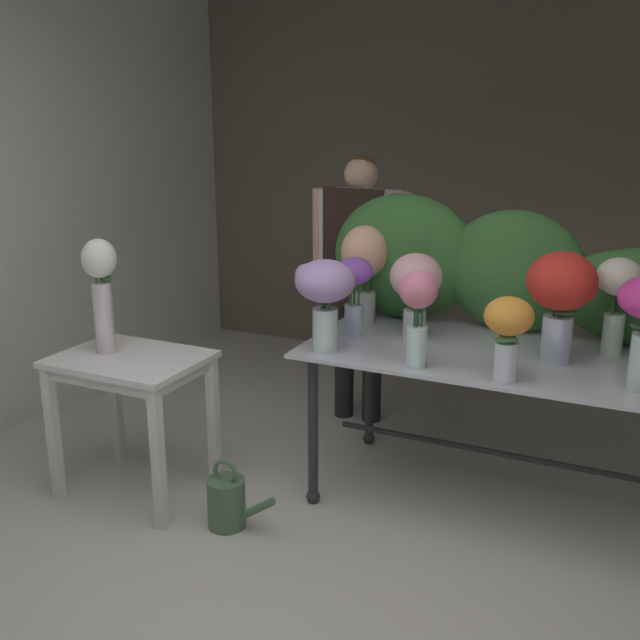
{
  "coord_description": "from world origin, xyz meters",
  "views": [
    {
      "loc": [
        1.16,
        -1.61,
        1.89
      ],
      "look_at": [
        -0.23,
        1.36,
        0.96
      ],
      "focal_mm": 41.28,
      "sensor_mm": 36.0,
      "label": 1
    }
  ],
  "objects_px": {
    "florist": "(359,261)",
    "vase_scarlet_freesia": "(561,292)",
    "display_table_glass": "(498,374)",
    "vase_violet_roses": "(354,286)",
    "side_table_white": "(131,377)",
    "vase_ivory_peonies": "(618,292)",
    "vase_rosy_lilies": "(418,309)",
    "watering_can": "(227,502)",
    "vase_white_roses_tall": "(101,287)",
    "vase_sunset_ranunculus": "(507,329)",
    "vase_peach_dahlias": "(364,262)",
    "vase_lilac_stock": "(324,291)",
    "vase_blush_anemones": "(415,284)"
  },
  "relations": [
    {
      "from": "vase_sunset_ranunculus",
      "to": "vase_white_roses_tall",
      "type": "distance_m",
      "value": 1.93
    },
    {
      "from": "vase_sunset_ranunculus",
      "to": "watering_can",
      "type": "height_order",
      "value": "vase_sunset_ranunculus"
    },
    {
      "from": "vase_blush_anemones",
      "to": "florist",
      "type": "bearing_deg",
      "value": 130.03
    },
    {
      "from": "vase_violet_roses",
      "to": "watering_can",
      "type": "height_order",
      "value": "vase_violet_roses"
    },
    {
      "from": "display_table_glass",
      "to": "vase_violet_roses",
      "type": "height_order",
      "value": "vase_violet_roses"
    },
    {
      "from": "vase_blush_anemones",
      "to": "vase_violet_roses",
      "type": "xyz_separation_m",
      "value": [
        -0.29,
        -0.09,
        -0.02
      ]
    },
    {
      "from": "display_table_glass",
      "to": "side_table_white",
      "type": "relative_size",
      "value": 2.45
    },
    {
      "from": "vase_white_roses_tall",
      "to": "vase_scarlet_freesia",
      "type": "bearing_deg",
      "value": 16.35
    },
    {
      "from": "vase_lilac_stock",
      "to": "vase_sunset_ranunculus",
      "type": "relative_size",
      "value": 1.2
    },
    {
      "from": "florist",
      "to": "vase_scarlet_freesia",
      "type": "distance_m",
      "value": 1.47
    },
    {
      "from": "vase_violet_roses",
      "to": "vase_scarlet_freesia",
      "type": "bearing_deg",
      "value": 1.42
    },
    {
      "from": "side_table_white",
      "to": "vase_peach_dahlias",
      "type": "bearing_deg",
      "value": 43.68
    },
    {
      "from": "vase_white_roses_tall",
      "to": "vase_violet_roses",
      "type": "bearing_deg",
      "value": 28.18
    },
    {
      "from": "florist",
      "to": "watering_can",
      "type": "height_order",
      "value": "florist"
    },
    {
      "from": "florist",
      "to": "vase_sunset_ranunculus",
      "type": "distance_m",
      "value": 1.55
    },
    {
      "from": "vase_sunset_ranunculus",
      "to": "vase_rosy_lilies",
      "type": "distance_m",
      "value": 0.4
    },
    {
      "from": "vase_rosy_lilies",
      "to": "vase_white_roses_tall",
      "type": "xyz_separation_m",
      "value": [
        -1.51,
        -0.28,
        0.0
      ]
    },
    {
      "from": "vase_lilac_stock",
      "to": "vase_scarlet_freesia",
      "type": "bearing_deg",
      "value": 16.24
    },
    {
      "from": "side_table_white",
      "to": "vase_violet_roses",
      "type": "relative_size",
      "value": 1.82
    },
    {
      "from": "vase_lilac_stock",
      "to": "watering_can",
      "type": "height_order",
      "value": "vase_lilac_stock"
    },
    {
      "from": "vase_violet_roses",
      "to": "vase_rosy_lilies",
      "type": "bearing_deg",
      "value": -35.42
    },
    {
      "from": "vase_lilac_stock",
      "to": "vase_ivory_peonies",
      "type": "relative_size",
      "value": 0.95
    },
    {
      "from": "vase_blush_anemones",
      "to": "vase_violet_roses",
      "type": "distance_m",
      "value": 0.3
    },
    {
      "from": "vase_scarlet_freesia",
      "to": "vase_violet_roses",
      "type": "relative_size",
      "value": 1.25
    },
    {
      "from": "florist",
      "to": "vase_rosy_lilies",
      "type": "height_order",
      "value": "florist"
    },
    {
      "from": "vase_sunset_ranunculus",
      "to": "vase_ivory_peonies",
      "type": "relative_size",
      "value": 0.79
    },
    {
      "from": "vase_ivory_peonies",
      "to": "vase_blush_anemones",
      "type": "bearing_deg",
      "value": -170.95
    },
    {
      "from": "side_table_white",
      "to": "vase_sunset_ranunculus",
      "type": "bearing_deg",
      "value": 8.51
    },
    {
      "from": "vase_white_roses_tall",
      "to": "side_table_white",
      "type": "bearing_deg",
      "value": -0.45
    },
    {
      "from": "vase_ivory_peonies",
      "to": "display_table_glass",
      "type": "bearing_deg",
      "value": -161.93
    },
    {
      "from": "vase_lilac_stock",
      "to": "display_table_glass",
      "type": "bearing_deg",
      "value": 24.94
    },
    {
      "from": "vase_ivory_peonies",
      "to": "watering_can",
      "type": "relative_size",
      "value": 1.31
    },
    {
      "from": "display_table_glass",
      "to": "vase_peach_dahlias",
      "type": "height_order",
      "value": "vase_peach_dahlias"
    },
    {
      "from": "vase_lilac_stock",
      "to": "watering_can",
      "type": "distance_m",
      "value": 1.09
    },
    {
      "from": "florist",
      "to": "vase_lilac_stock",
      "type": "xyz_separation_m",
      "value": [
        0.25,
        -1.04,
        0.07
      ]
    },
    {
      "from": "florist",
      "to": "display_table_glass",
      "type": "bearing_deg",
      "value": -34.66
    },
    {
      "from": "florist",
      "to": "vase_lilac_stock",
      "type": "relative_size",
      "value": 3.75
    },
    {
      "from": "vase_white_roses_tall",
      "to": "vase_lilac_stock",
      "type": "bearing_deg",
      "value": 16.45
    },
    {
      "from": "display_table_glass",
      "to": "florist",
      "type": "distance_m",
      "value": 1.27
    },
    {
      "from": "vase_sunset_ranunculus",
      "to": "display_table_glass",
      "type": "bearing_deg",
      "value": 104.27
    },
    {
      "from": "vase_rosy_lilies",
      "to": "florist",
      "type": "bearing_deg",
      "value": 123.45
    },
    {
      "from": "display_table_glass",
      "to": "vase_rosy_lilies",
      "type": "xyz_separation_m",
      "value": [
        -0.29,
        -0.38,
        0.39
      ]
    },
    {
      "from": "vase_lilac_stock",
      "to": "vase_scarlet_freesia",
      "type": "height_order",
      "value": "vase_scarlet_freesia"
    },
    {
      "from": "side_table_white",
      "to": "watering_can",
      "type": "distance_m",
      "value": 0.78
    },
    {
      "from": "vase_sunset_ranunculus",
      "to": "vase_rosy_lilies",
      "type": "bearing_deg",
      "value": 177.66
    },
    {
      "from": "side_table_white",
      "to": "vase_sunset_ranunculus",
      "type": "height_order",
      "value": "vase_sunset_ranunculus"
    },
    {
      "from": "florist",
      "to": "vase_sunset_ranunculus",
      "type": "xyz_separation_m",
      "value": [
        1.1,
        -1.09,
        0.01
      ]
    },
    {
      "from": "side_table_white",
      "to": "display_table_glass",
      "type": "bearing_deg",
      "value": 21.74
    },
    {
      "from": "side_table_white",
      "to": "vase_ivory_peonies",
      "type": "height_order",
      "value": "vase_ivory_peonies"
    },
    {
      "from": "display_table_glass",
      "to": "vase_peach_dahlias",
      "type": "bearing_deg",
      "value": 166.42
    }
  ]
}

